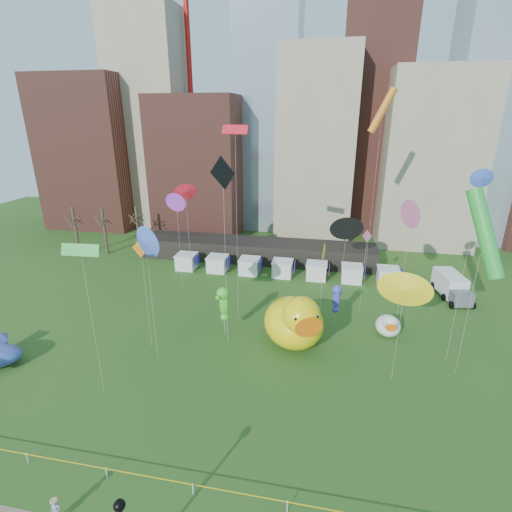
% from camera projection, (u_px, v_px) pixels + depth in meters
% --- Properties ---
extents(ground, '(160.00, 160.00, 0.00)m').
position_uv_depth(ground, '(193.00, 494.00, 24.46)').
color(ground, '#234C17').
rests_on(ground, ground).
extents(skyline, '(101.00, 23.00, 68.00)m').
position_uv_depth(skyline, '(309.00, 121.00, 72.81)').
color(skyline, brown).
rests_on(skyline, ground).
extents(pavilion, '(38.00, 6.00, 3.20)m').
position_uv_depth(pavilion, '(257.00, 250.00, 63.28)').
color(pavilion, black).
rests_on(pavilion, ground).
extents(vendor_tents, '(33.24, 2.80, 2.40)m').
position_uv_depth(vendor_tents, '(283.00, 269.00, 57.02)').
color(vendor_tents, white).
rests_on(vendor_tents, ground).
extents(bare_trees, '(8.44, 6.44, 8.50)m').
position_uv_depth(bare_trees, '(106.00, 230.00, 65.83)').
color(bare_trees, '#382B21').
rests_on(bare_trees, ground).
extents(caution_tape, '(50.00, 0.06, 0.90)m').
position_uv_depth(caution_tape, '(193.00, 486.00, 24.22)').
color(caution_tape, white).
rests_on(caution_tape, ground).
extents(big_duck, '(8.38, 9.14, 6.37)m').
position_uv_depth(big_duck, '(295.00, 321.00, 39.10)').
color(big_duck, yellow).
rests_on(big_duck, ground).
extents(small_duck, '(2.72, 3.65, 2.81)m').
position_uv_depth(small_duck, '(388.00, 325.00, 41.50)').
color(small_duck, white).
rests_on(small_duck, ground).
extents(seahorse_green, '(1.68, 1.90, 5.69)m').
position_uv_depth(seahorse_green, '(224.00, 301.00, 40.70)').
color(seahorse_green, silver).
rests_on(seahorse_green, ground).
extents(seahorse_purple, '(1.20, 1.49, 4.73)m').
position_uv_depth(seahorse_purple, '(337.00, 297.00, 43.45)').
color(seahorse_purple, silver).
rests_on(seahorse_purple, ground).
extents(box_truck, '(3.78, 7.36, 2.99)m').
position_uv_depth(box_truck, '(451.00, 286.00, 50.45)').
color(box_truck, white).
rests_on(box_truck, ground).
extents(woman, '(0.65, 0.49, 1.61)m').
position_uv_depth(woman, '(56.00, 511.00, 22.54)').
color(woman, silver).
rests_on(woman, footpath).
extents(kite_0, '(2.96, 1.32, 21.69)m').
position_uv_depth(kite_0, '(235.00, 131.00, 38.33)').
color(kite_0, silver).
rests_on(kite_0, ground).
extents(kite_1, '(1.16, 1.01, 10.34)m').
position_uv_depth(kite_1, '(367.00, 239.00, 44.00)').
color(kite_1, silver).
rests_on(kite_1, ground).
extents(kite_2, '(1.55, 2.71, 19.27)m').
position_uv_depth(kite_2, '(223.00, 176.00, 34.58)').
color(kite_2, silver).
rests_on(kite_2, ground).
extents(kite_3, '(3.90, 3.92, 17.26)m').
position_uv_depth(kite_3, '(485.00, 233.00, 31.15)').
color(kite_3, silver).
rests_on(kite_3, ground).
extents(kite_4, '(3.01, 1.15, 10.45)m').
position_uv_depth(kite_4, '(404.00, 290.00, 31.97)').
color(kite_4, silver).
rests_on(kite_4, ground).
extents(kite_5, '(2.44, 1.90, 13.33)m').
position_uv_depth(kite_5, '(146.00, 242.00, 34.35)').
color(kite_5, silver).
rests_on(kite_5, ground).
extents(kite_6, '(2.06, 0.53, 11.95)m').
position_uv_depth(kite_6, '(141.00, 250.00, 36.30)').
color(kite_6, silver).
rests_on(kite_6, ground).
extents(kite_7, '(2.29, 1.15, 13.24)m').
position_uv_depth(kite_7, '(176.00, 202.00, 49.43)').
color(kite_7, silver).
rests_on(kite_7, ground).
extents(kite_8, '(1.89, 1.70, 13.64)m').
position_uv_depth(kite_8, '(186.00, 192.00, 53.48)').
color(kite_8, silver).
rests_on(kite_8, ground).
extents(kite_9, '(1.16, 2.82, 14.61)m').
position_uv_depth(kite_9, '(412.00, 214.00, 39.01)').
color(kite_9, silver).
rests_on(kite_9, ground).
extents(kite_10, '(3.04, 1.17, 10.08)m').
position_uv_depth(kite_10, '(346.00, 228.00, 50.69)').
color(kite_10, silver).
rests_on(kite_10, ground).
extents(kite_11, '(3.05, 0.63, 13.53)m').
position_uv_depth(kite_11, '(81.00, 251.00, 29.01)').
color(kite_11, silver).
rests_on(kite_11, ground).
extents(kite_12, '(0.27, 1.91, 10.96)m').
position_uv_depth(kite_12, '(324.00, 255.00, 37.45)').
color(kite_12, silver).
rests_on(kite_12, ground).
extents(kite_13, '(1.50, 0.79, 18.52)m').
position_uv_depth(kite_13, '(482.00, 179.00, 31.51)').
color(kite_13, silver).
rests_on(kite_13, ground).
extents(kite_14, '(3.14, 1.55, 25.63)m').
position_uv_depth(kite_14, '(382.00, 111.00, 44.65)').
color(kite_14, silver).
rests_on(kite_14, ground).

